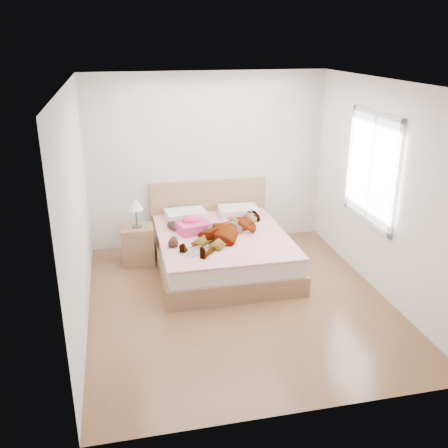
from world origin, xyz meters
name	(u,v)px	position (x,y,z in m)	size (l,w,h in m)	color
ground	(239,301)	(0.00, 0.00, 0.00)	(4.00, 4.00, 0.00)	#4E2D18
woman	(227,228)	(0.06, 0.90, 0.62)	(0.62, 1.67, 0.23)	white
hair	(181,225)	(-0.51, 1.35, 0.55)	(0.40, 0.49, 0.07)	black
phone	(187,216)	(-0.44, 1.30, 0.69)	(0.04, 0.09, 0.01)	silver
room_shell	(372,169)	(1.77, 0.30, 1.50)	(4.00, 4.00, 4.00)	white
bed	(221,248)	(0.00, 1.04, 0.28)	(1.80, 2.08, 1.00)	brown
towel	(193,225)	(-0.38, 1.15, 0.60)	(0.51, 0.45, 0.22)	#FF45A1
magazine	(197,251)	(-0.43, 0.46, 0.52)	(0.47, 0.38, 0.02)	white
coffee_mug	(207,238)	(-0.26, 0.74, 0.56)	(0.13, 0.11, 0.10)	white
plush_toy	(173,242)	(-0.71, 0.69, 0.57)	(0.16, 0.22, 0.11)	black
nightstand	(138,242)	(-1.13, 1.40, 0.32)	(0.47, 0.42, 0.96)	brown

